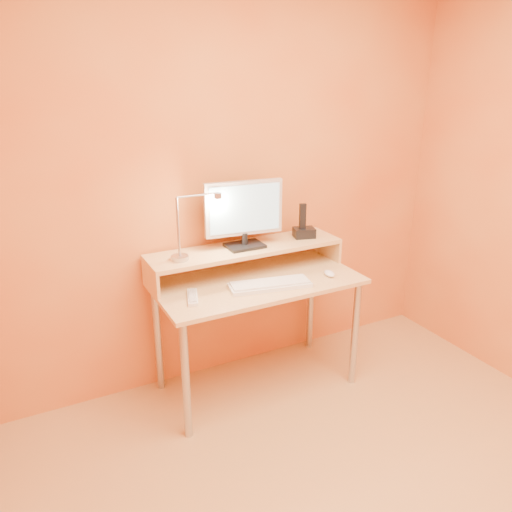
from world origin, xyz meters
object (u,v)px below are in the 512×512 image
monitor_panel (244,208)px  lamp_base (180,258)px  phone_dock (304,233)px  keyboard (270,285)px  remote_control (193,297)px  mouse (329,273)px

monitor_panel → lamp_base: bearing=-167.7°
phone_dock → keyboard: (-0.39, -0.27, -0.18)m
phone_dock → remote_control: bearing=-149.4°
monitor_panel → mouse: bearing=-28.8°
monitor_panel → mouse: 0.64m
mouse → keyboard: bearing=-172.9°
monitor_panel → phone_dock: size_ratio=3.62×
lamp_base → mouse: bearing=-17.3°
keyboard → mouse: size_ratio=4.90×
lamp_base → monitor_panel: bearing=5.5°
phone_dock → remote_control: (-0.84, -0.22, -0.18)m
monitor_panel → phone_dock: bearing=5.4°
remote_control → lamp_base: bearing=107.8°
monitor_panel → lamp_base: (-0.42, -0.04, -0.23)m
phone_dock → keyboard: bearing=-129.5°
phone_dock → mouse: 0.34m
lamp_base → mouse: 0.89m
lamp_base → phone_dock: bearing=2.1°
lamp_base → keyboard: 0.53m
monitor_panel → phone_dock: monitor_panel is taller
mouse → remote_control: 0.84m
lamp_base → keyboard: lamp_base is taller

